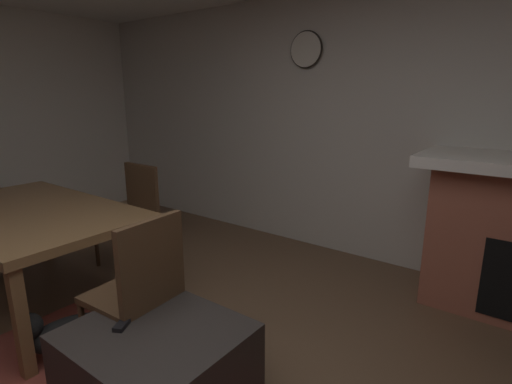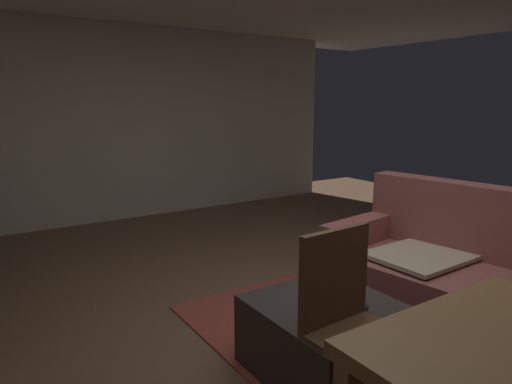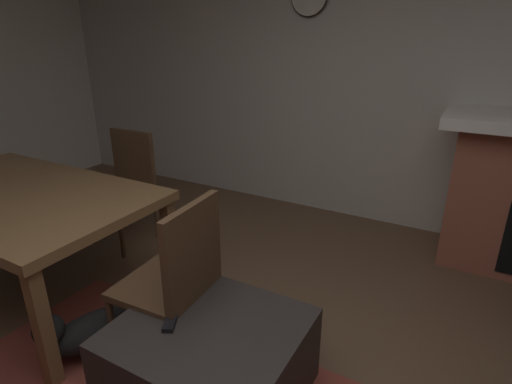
% 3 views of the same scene
% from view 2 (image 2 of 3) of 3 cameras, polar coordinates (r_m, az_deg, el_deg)
% --- Properties ---
extents(floor, '(9.40, 9.40, 0.00)m').
position_cam_2_polar(floor, '(3.22, 10.08, -17.45)').
color(floor, brown).
extents(wall_left, '(0.12, 6.10, 2.51)m').
position_cam_2_polar(wall_left, '(6.27, -15.11, 8.33)').
color(wall_left, beige).
rests_on(wall_left, ground).
extents(area_rug, '(2.60, 2.00, 0.01)m').
position_cam_2_polar(area_rug, '(3.20, 17.02, -17.79)').
color(area_rug, brown).
rests_on(area_rug, ground).
extents(couch, '(2.16, 1.16, 0.95)m').
position_cam_2_polar(couch, '(3.47, 26.67, -10.32)').
color(couch, '#8C4C47').
rests_on(couch, ground).
extents(ottoman_coffee_table, '(0.82, 0.75, 0.42)m').
position_cam_2_polar(ottoman_coffee_table, '(2.73, 9.08, -17.89)').
color(ottoman_coffee_table, '#2D2826').
rests_on(ottoman_coffee_table, ground).
extents(tv_remote, '(0.12, 0.17, 0.02)m').
position_cam_2_polar(tv_remote, '(2.56, 12.88, -14.46)').
color(tv_remote, black).
rests_on(tv_remote, ottoman_coffee_table).
extents(dining_chair_west, '(0.46, 0.46, 0.93)m').
position_cam_2_polar(dining_chair_west, '(2.31, 11.65, -14.93)').
color(dining_chair_west, '#513823').
rests_on(dining_chair_west, ground).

